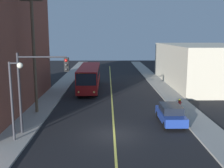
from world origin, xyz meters
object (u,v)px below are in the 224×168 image
at_px(city_bus, 89,76).
at_px(utility_pole_near, 33,44).
at_px(traffic_signal_left_corner, 40,78).
at_px(parked_car_blue, 171,114).
at_px(street_lamp_left, 14,90).
at_px(fire_hydrant, 180,103).

xyz_separation_m(city_bus, utility_pole_near, (-4.27, -11.49, 4.77)).
xyz_separation_m(utility_pole_near, traffic_signal_left_corner, (1.86, -5.56, -2.28)).
xyz_separation_m(parked_car_blue, street_lamp_left, (-11.66, -3.80, 2.90)).
relative_size(utility_pole_near, fire_hydrant, 14.06).
bearing_deg(parked_car_blue, traffic_signal_left_corner, -166.76).
bearing_deg(street_lamp_left, city_bus, 78.28).
xyz_separation_m(parked_car_blue, utility_pole_near, (-12.11, 3.15, 5.74)).
bearing_deg(street_lamp_left, parked_car_blue, 18.05).
height_order(parked_car_blue, traffic_signal_left_corner, traffic_signal_left_corner).
height_order(city_bus, parked_car_blue, city_bus).
xyz_separation_m(traffic_signal_left_corner, street_lamp_left, (-1.42, -1.39, -0.56)).
xyz_separation_m(city_bus, fire_hydrant, (9.85, -9.96, -1.23)).
relative_size(street_lamp_left, fire_hydrant, 6.55).
bearing_deg(traffic_signal_left_corner, street_lamp_left, -135.50).
bearing_deg(street_lamp_left, traffic_signal_left_corner, 44.50).
distance_m(parked_car_blue, traffic_signal_left_corner, 11.08).
relative_size(traffic_signal_left_corner, fire_hydrant, 7.14).
bearing_deg(city_bus, fire_hydrant, -45.32).
bearing_deg(fire_hydrant, utility_pole_near, -173.85).
distance_m(utility_pole_near, fire_hydrant, 15.42).
relative_size(city_bus, street_lamp_left, 2.21).
distance_m(parked_car_blue, street_lamp_left, 12.61).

